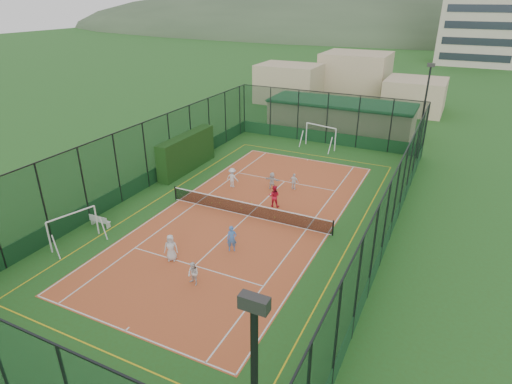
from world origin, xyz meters
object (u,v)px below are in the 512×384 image
Objects in this scene: child_far_right at (294,182)px; coach at (274,196)px; futsal_goal_far at (320,137)px; child_near_right at (193,274)px; floodlight_ne at (423,113)px; white_bench at (100,220)px; child_near_mid at (232,239)px; futsal_goal_near at (74,228)px; child_far_back at (272,181)px; child_near_left at (171,248)px; child_far_left at (232,178)px; clubhouse at (340,116)px.

child_far_right is 3.29m from coach.
child_near_right is at bearing -73.35° from futsal_goal_far.
child_near_right is (0.96, -23.31, -0.43)m from futsal_goal_far.
coach is (-7.61, -14.55, -3.33)m from floodlight_ne.
white_bench is 0.92× the size of child_near_mid.
futsal_goal_far reaches higher than child_near_right.
child_near_mid is 1.22× the size of child_near_right.
futsal_goal_near is at bearing 60.43° from child_far_right.
child_near_mid is at bearing 94.53° from child_far_right.
white_bench is 12.47m from child_far_back.
floodlight_ne reaches higher than child_far_back.
white_bench is at bearing 179.10° from child_near_right.
futsal_goal_far reaches higher than futsal_goal_near.
child_near_right is at bearing -56.16° from child_near_left.
coach is (2.44, 8.50, 0.01)m from child_near_left.
futsal_goal_far is 12.23m from child_far_left.
child_near_left is at bearing -166.59° from child_near_mid.
child_near_left is at bearing -63.66° from futsal_goal_near.
floodlight_ne reaches higher than child_near_right.
futsal_goal_near is 12.82m from coach.
futsal_goal_near is at bearing 162.64° from child_near_left.
coach is at bearing 160.15° from child_far_left.
floodlight_ne is 6.50× the size of child_near_right.
futsal_goal_far is at bearing 64.83° from child_near_mid.
futsal_goal_near is (0.16, -2.16, 0.56)m from white_bench.
white_bench is at bearing 28.29° from coach.
clubhouse is at bearing 2.79° from futsal_goal_near.
futsal_goal_near is at bearing -104.56° from clubhouse.
child_near_left is 0.99× the size of coach.
child_far_left is at bearing 89.90° from child_near_mid.
futsal_goal_far is (-8.69, -1.07, -3.05)m from floodlight_ne.
white_bench is (-16.40, -21.87, -3.73)m from floodlight_ne.
floodlight_ne is 25.36m from child_near_left.
child_near_left is at bearing 82.49° from child_far_right.
child_far_back reaches higher than child_near_right.
futsal_goal_far is (7.71, 20.80, 0.68)m from white_bench.
child_near_mid is (8.73, 3.27, -0.17)m from futsal_goal_near.
child_far_back is 2.98m from coach.
child_near_left is (-10.05, -23.05, -3.34)m from floodlight_ne.
child_near_left reaches higher than child_near_mid.
child_far_left is at bearing 18.45° from child_far_back.
clubhouse is 9.81× the size of child_near_mid.
futsal_goal_far is 10.82m from child_far_back.
futsal_goal_far is 2.18× the size of child_far_left.
floodlight_ne is 6.28× the size of child_far_back.
coach is at bearing -71.11° from futsal_goal_far.
child_far_right is at bearing 51.02° from child_near_left.
white_bench is 1.13× the size of child_far_right.
child_near_mid reaches higher than child_near_right.
child_near_right is (-7.74, -24.38, -3.48)m from floodlight_ne.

